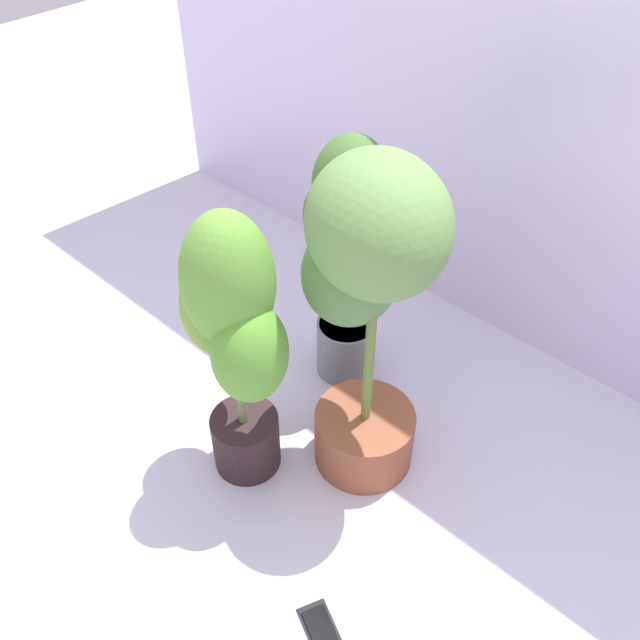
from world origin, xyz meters
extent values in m
plane|color=silver|center=(0.00, 0.00, 0.00)|extent=(8.00, 8.00, 0.00)
cube|color=silver|center=(0.00, 0.86, 1.00)|extent=(3.20, 0.01, 2.00)
cylinder|color=slate|center=(-0.31, 0.36, 0.09)|extent=(0.18, 0.18, 0.19)
cylinder|color=#3B2F1A|center=(-0.31, 0.36, 0.18)|extent=(0.17, 0.17, 0.02)
cylinder|color=olive|center=(-0.31, 0.36, 0.46)|extent=(0.02, 0.02, 0.54)
ellipsoid|color=#42682E|center=(-0.31, 0.36, 0.66)|extent=(0.29, 0.29, 0.27)
ellipsoid|color=#3F682C|center=(-0.39, 0.38, 0.52)|extent=(0.19, 0.18, 0.22)
cylinder|color=brown|center=(-0.05, 0.14, 0.08)|extent=(0.27, 0.27, 0.17)
cylinder|color=#492B20|center=(-0.05, 0.14, 0.16)|extent=(0.25, 0.25, 0.02)
cylinder|color=olive|center=(-0.05, 0.14, 0.51)|extent=(0.02, 0.02, 0.69)
ellipsoid|color=#658F4A|center=(-0.05, 0.14, 0.77)|extent=(0.41, 0.39, 0.32)
ellipsoid|color=#5B8549|center=(-0.13, 0.16, 0.59)|extent=(0.31, 0.31, 0.28)
cylinder|color=#2D1E20|center=(-0.27, -0.09, 0.09)|extent=(0.18, 0.18, 0.17)
cylinder|color=#462821|center=(-0.27, -0.09, 0.17)|extent=(0.17, 0.17, 0.02)
cylinder|color=#687348|center=(-0.27, -0.09, 0.44)|extent=(0.03, 0.03, 0.53)
ellipsoid|color=#609836|center=(-0.27, -0.09, 0.64)|extent=(0.29, 0.30, 0.35)
ellipsoid|color=olive|center=(-0.36, -0.07, 0.50)|extent=(0.23, 0.23, 0.28)
ellipsoid|color=#5A9931|center=(-0.20, -0.11, 0.48)|extent=(0.23, 0.23, 0.27)
cube|color=black|center=(0.20, -0.30, 0.00)|extent=(0.16, 0.12, 0.01)
cube|color=black|center=(0.20, -0.30, 0.01)|extent=(0.13, 0.10, 0.00)
camera|label=1|loc=(0.66, -0.81, 1.58)|focal=38.74mm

